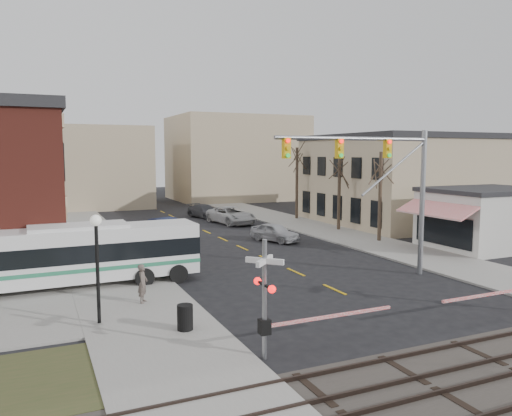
{
  "coord_description": "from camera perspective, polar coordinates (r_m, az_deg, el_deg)",
  "views": [
    {
      "loc": [
        -13.44,
        -18.5,
        6.77
      ],
      "look_at": [
        -1.38,
        8.49,
        3.5
      ],
      "focal_mm": 35.0,
      "sensor_mm": 36.0,
      "label": 1
    }
  ],
  "objects": [
    {
      "name": "sidewalk_west",
      "position": [
        39.28,
        -18.01,
        -3.84
      ],
      "size": [
        5.0,
        60.0,
        0.12
      ],
      "primitive_type": "cube",
      "color": "gray",
      "rests_on": "ground"
    },
    {
      "name": "ballast_strip",
      "position": [
        18.34,
        26.94,
        -15.95
      ],
      "size": [
        160.0,
        5.0,
        0.06
      ],
      "primitive_type": "cube",
      "color": "#332D28",
      "rests_on": "ground"
    },
    {
      "name": "tree_east_b",
      "position": [
        43.96,
        9.47,
        1.66
      ],
      "size": [
        0.28,
        0.28,
        6.3
      ],
      "color": "#382B21",
      "rests_on": "sidewalk_east"
    },
    {
      "name": "transit_bus",
      "position": [
        26.64,
        -19.5,
        -4.96
      ],
      "size": [
        11.87,
        2.79,
        3.05
      ],
      "color": "silver",
      "rests_on": "ground"
    },
    {
      "name": "traffic_signal_mast",
      "position": [
        27.28,
        14.54,
        3.86
      ],
      "size": [
        9.27,
        0.3,
        8.0
      ],
      "color": "gray",
      "rests_on": "ground"
    },
    {
      "name": "ground",
      "position": [
        23.85,
        11.61,
        -10.31
      ],
      "size": [
        160.0,
        160.0,
        0.0
      ],
      "primitive_type": "plane",
      "color": "black",
      "rests_on": "ground"
    },
    {
      "name": "tree_east_a",
      "position": [
        38.91,
        13.99,
        1.3
      ],
      "size": [
        0.28,
        0.28,
        6.75
      ],
      "color": "#382B21",
      "rests_on": "sidewalk_east"
    },
    {
      "name": "tree_east_c",
      "position": [
        50.86,
        4.68,
        2.85
      ],
      "size": [
        0.28,
        0.28,
        7.2
      ],
      "color": "#382B21",
      "rests_on": "sidewalk_east"
    },
    {
      "name": "awning_shop",
      "position": [
        39.2,
        24.81,
        -1.02
      ],
      "size": [
        9.74,
        6.2,
        4.3
      ],
      "color": "beige",
      "rests_on": "ground"
    },
    {
      "name": "pedestrian_far",
      "position": [
        27.53,
        -19.08,
        -6.38
      ],
      "size": [
        0.94,
        0.93,
        1.53
      ],
      "primitive_type": "imported",
      "rotation": [
        0.0,
        0.0,
        0.75
      ],
      "color": "#2B354C",
      "rests_on": "sidewalk_west"
    },
    {
      "name": "rail_tracks",
      "position": [
        18.31,
        26.95,
        -15.69
      ],
      "size": [
        160.0,
        3.91,
        0.14
      ],
      "color": "#2D231E",
      "rests_on": "ground"
    },
    {
      "name": "sidewalk_east",
      "position": [
        45.32,
        6.63,
        -2.25
      ],
      "size": [
        5.0,
        60.0,
        0.12
      ],
      "primitive_type": "cube",
      "color": "gray",
      "rests_on": "ground"
    },
    {
      "name": "car_a",
      "position": [
        38.36,
        2.17,
        -2.79
      ],
      "size": [
        3.04,
        4.47,
        1.41
      ],
      "primitive_type": "imported",
      "rotation": [
        0.0,
        0.0,
        0.37
      ],
      "color": "#9E9FA2",
      "rests_on": "ground"
    },
    {
      "name": "trash_bin",
      "position": [
        19.42,
        -8.11,
        -12.26
      ],
      "size": [
        0.6,
        0.6,
        0.97
      ],
      "primitive_type": "cylinder",
      "color": "black",
      "rests_on": "sidewalk_west"
    },
    {
      "name": "car_c",
      "position": [
        47.96,
        -2.86,
        -0.82
      ],
      "size": [
        3.68,
        6.3,
        1.65
      ],
      "primitive_type": "imported",
      "rotation": [
        0.0,
        0.0,
        0.17
      ],
      "color": "#BABABA",
      "rests_on": "ground"
    },
    {
      "name": "rr_crossing_west",
      "position": [
        16.71,
        2.33,
        -10.39
      ],
      "size": [
        5.6,
        1.36,
        4.0
      ],
      "color": "gray",
      "rests_on": "ground"
    },
    {
      "name": "pedestrian_near",
      "position": [
        23.02,
        -12.82,
        -8.39
      ],
      "size": [
        0.64,
        0.75,
        1.74
      ],
      "primitive_type": "imported",
      "rotation": [
        0.0,
        0.0,
        1.14
      ],
      "color": "#5A4E48",
      "rests_on": "sidewalk_west"
    },
    {
      "name": "tan_building",
      "position": [
        52.39,
        18.55,
        3.24
      ],
      "size": [
        20.3,
        15.3,
        8.5
      ],
      "color": "tan",
      "rests_on": "ground"
    },
    {
      "name": "car_d",
      "position": [
        52.52,
        -5.87,
        -0.37
      ],
      "size": [
        3.17,
        5.09,
        1.38
      ],
      "primitive_type": "imported",
      "rotation": [
        0.0,
        0.0,
        0.28
      ],
      "color": "#414246",
      "rests_on": "ground"
    },
    {
      "name": "street_lamp",
      "position": [
        20.29,
        -17.75,
        -4.16
      ],
      "size": [
        0.44,
        0.44,
        4.29
      ],
      "color": "black",
      "rests_on": "sidewalk_west"
    },
    {
      "name": "car_b",
      "position": [
        40.65,
        -10.86,
        -2.2
      ],
      "size": [
        3.33,
        5.34,
        1.66
      ],
      "primitive_type": "imported",
      "rotation": [
        0.0,
        0.0,
        3.48
      ],
      "color": "#161D37",
      "rests_on": "ground"
    }
  ]
}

